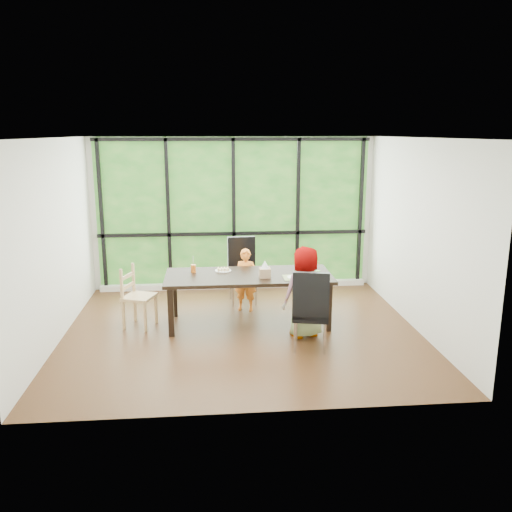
{
  "coord_description": "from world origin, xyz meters",
  "views": [
    {
      "loc": [
        -0.44,
        -7.05,
        2.78
      ],
      "look_at": [
        0.22,
        0.21,
        1.05
      ],
      "focal_mm": 36.88,
      "sensor_mm": 36.0,
      "label": 1
    }
  ],
  "objects_px": {
    "plate_far": "(223,271)",
    "tissue_box": "(265,273)",
    "chair_window_leather": "(243,271)",
    "plate_near": "(296,277)",
    "dining_table": "(249,299)",
    "orange_cup": "(193,269)",
    "green_cup": "(318,274)",
    "child_older": "(304,292)",
    "child_toddler": "(246,280)",
    "chair_end_beech": "(139,297)",
    "chair_interior_leather": "(311,309)"
  },
  "relations": [
    {
      "from": "tissue_box",
      "to": "plate_far",
      "type": "bearing_deg",
      "value": 145.98
    },
    {
      "from": "chair_end_beech",
      "to": "green_cup",
      "type": "distance_m",
      "value": 2.6
    },
    {
      "from": "plate_far",
      "to": "plate_near",
      "type": "height_order",
      "value": "same"
    },
    {
      "from": "child_older",
      "to": "green_cup",
      "type": "distance_m",
      "value": 0.44
    },
    {
      "from": "chair_interior_leather",
      "to": "child_older",
      "type": "relative_size",
      "value": 0.85
    },
    {
      "from": "plate_far",
      "to": "dining_table",
      "type": "bearing_deg",
      "value": -32.06
    },
    {
      "from": "plate_near",
      "to": "orange_cup",
      "type": "bearing_deg",
      "value": 163.31
    },
    {
      "from": "chair_end_beech",
      "to": "green_cup",
      "type": "bearing_deg",
      "value": -76.7
    },
    {
      "from": "dining_table",
      "to": "child_older",
      "type": "relative_size",
      "value": 1.9
    },
    {
      "from": "tissue_box",
      "to": "chair_end_beech",
      "type": "bearing_deg",
      "value": 174.15
    },
    {
      "from": "plate_far",
      "to": "tissue_box",
      "type": "bearing_deg",
      "value": -34.02
    },
    {
      "from": "plate_far",
      "to": "tissue_box",
      "type": "relative_size",
      "value": 1.54
    },
    {
      "from": "plate_far",
      "to": "green_cup",
      "type": "xyz_separation_m",
      "value": [
        1.33,
        -0.48,
        0.04
      ]
    },
    {
      "from": "dining_table",
      "to": "orange_cup",
      "type": "xyz_separation_m",
      "value": [
        -0.8,
        0.2,
        0.43
      ]
    },
    {
      "from": "plate_near",
      "to": "tissue_box",
      "type": "bearing_deg",
      "value": 170.51
    },
    {
      "from": "chair_end_beech",
      "to": "chair_interior_leather",
      "type": "bearing_deg",
      "value": -93.79
    },
    {
      "from": "plate_far",
      "to": "orange_cup",
      "type": "xyz_separation_m",
      "value": [
        -0.44,
        -0.03,
        0.05
      ]
    },
    {
      "from": "child_older",
      "to": "tissue_box",
      "type": "xyz_separation_m",
      "value": [
        -0.49,
        0.4,
        0.18
      ]
    },
    {
      "from": "orange_cup",
      "to": "green_cup",
      "type": "xyz_separation_m",
      "value": [
        1.77,
        -0.45,
        -0.01
      ]
    },
    {
      "from": "chair_end_beech",
      "to": "tissue_box",
      "type": "height_order",
      "value": "chair_end_beech"
    },
    {
      "from": "chair_end_beech",
      "to": "child_toddler",
      "type": "distance_m",
      "value": 1.69
    },
    {
      "from": "plate_near",
      "to": "child_older",
      "type": "bearing_deg",
      "value": -80.92
    },
    {
      "from": "dining_table",
      "to": "plate_near",
      "type": "bearing_deg",
      "value": -19.97
    },
    {
      "from": "plate_near",
      "to": "orange_cup",
      "type": "distance_m",
      "value": 1.53
    },
    {
      "from": "dining_table",
      "to": "orange_cup",
      "type": "height_order",
      "value": "orange_cup"
    },
    {
      "from": "chair_end_beech",
      "to": "plate_near",
      "type": "relative_size",
      "value": 3.54
    },
    {
      "from": "child_older",
      "to": "child_toddler",
      "type": "bearing_deg",
      "value": -74.37
    },
    {
      "from": "child_toddler",
      "to": "orange_cup",
      "type": "relative_size",
      "value": 8.51
    },
    {
      "from": "chair_window_leather",
      "to": "plate_near",
      "type": "relative_size",
      "value": 4.25
    },
    {
      "from": "plate_near",
      "to": "chair_window_leather",
      "type": "bearing_deg",
      "value": 118.92
    },
    {
      "from": "chair_window_leather",
      "to": "plate_near",
      "type": "xyz_separation_m",
      "value": [
        0.68,
        -1.23,
        0.22
      ]
    },
    {
      "from": "plate_near",
      "to": "green_cup",
      "type": "bearing_deg",
      "value": -2.36
    },
    {
      "from": "child_toddler",
      "to": "chair_window_leather",
      "type": "bearing_deg",
      "value": 109.42
    },
    {
      "from": "chair_window_leather",
      "to": "green_cup",
      "type": "distance_m",
      "value": 1.61
    },
    {
      "from": "chair_window_leather",
      "to": "tissue_box",
      "type": "xyz_separation_m",
      "value": [
        0.24,
        -1.16,
        0.28
      ]
    },
    {
      "from": "chair_end_beech",
      "to": "green_cup",
      "type": "height_order",
      "value": "chair_end_beech"
    },
    {
      "from": "chair_end_beech",
      "to": "tissue_box",
      "type": "distance_m",
      "value": 1.86
    },
    {
      "from": "child_older",
      "to": "plate_far",
      "type": "bearing_deg",
      "value": -52.12
    },
    {
      "from": "child_toddler",
      "to": "plate_far",
      "type": "relative_size",
      "value": 4.11
    },
    {
      "from": "child_toddler",
      "to": "plate_near",
      "type": "relative_size",
      "value": 3.91
    },
    {
      "from": "chair_window_leather",
      "to": "chair_interior_leather",
      "type": "bearing_deg",
      "value": -72.21
    },
    {
      "from": "chair_window_leather",
      "to": "plate_near",
      "type": "height_order",
      "value": "chair_window_leather"
    },
    {
      "from": "tissue_box",
      "to": "dining_table",
      "type": "bearing_deg",
      "value": 142.96
    },
    {
      "from": "dining_table",
      "to": "tissue_box",
      "type": "distance_m",
      "value": 0.52
    },
    {
      "from": "child_older",
      "to": "tissue_box",
      "type": "distance_m",
      "value": 0.66
    },
    {
      "from": "child_toddler",
      "to": "green_cup",
      "type": "distance_m",
      "value": 1.33
    },
    {
      "from": "plate_far",
      "to": "green_cup",
      "type": "distance_m",
      "value": 1.42
    },
    {
      "from": "chair_end_beech",
      "to": "child_toddler",
      "type": "xyz_separation_m",
      "value": [
        1.59,
        0.59,
        0.05
      ]
    },
    {
      "from": "chair_window_leather",
      "to": "chair_interior_leather",
      "type": "xyz_separation_m",
      "value": [
        0.75,
        -1.97,
        0.0
      ]
    },
    {
      "from": "plate_near",
      "to": "green_cup",
      "type": "relative_size",
      "value": 2.44
    }
  ]
}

